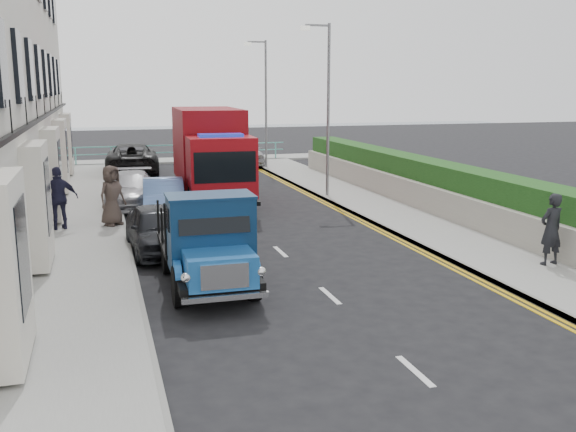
# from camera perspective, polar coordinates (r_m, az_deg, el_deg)

# --- Properties ---
(ground) EXTENTS (120.00, 120.00, 0.00)m
(ground) POSITION_cam_1_polar(r_m,az_deg,el_deg) (12.59, 6.94, -9.83)
(ground) COLOR black
(ground) RESTS_ON ground
(pavement_west) EXTENTS (2.40, 38.00, 0.12)m
(pavement_west) POSITION_cam_1_polar(r_m,az_deg,el_deg) (20.24, -17.40, -1.90)
(pavement_west) COLOR gray
(pavement_west) RESTS_ON ground
(pavement_east) EXTENTS (2.60, 38.00, 0.12)m
(pavement_east) POSITION_cam_1_polar(r_m,az_deg,el_deg) (22.60, 10.23, -0.19)
(pavement_east) COLOR gray
(pavement_east) RESTS_ON ground
(promenade) EXTENTS (30.00, 2.50, 0.12)m
(promenade) POSITION_cam_1_polar(r_m,az_deg,el_deg) (40.27, -9.71, 4.90)
(promenade) COLOR gray
(promenade) RESTS_ON ground
(sea_plane) EXTENTS (120.00, 120.00, 0.00)m
(sea_plane) POSITION_cam_1_polar(r_m,az_deg,el_deg) (71.04, -12.79, 7.51)
(sea_plane) COLOR slate
(sea_plane) RESTS_ON ground
(garden_east) EXTENTS (1.45, 28.00, 1.75)m
(garden_east) POSITION_cam_1_polar(r_m,az_deg,el_deg) (23.36, 14.50, 2.10)
(garden_east) COLOR #B2AD9E
(garden_east) RESTS_ON ground
(seafront_railing) EXTENTS (13.00, 0.08, 1.11)m
(seafront_railing) POSITION_cam_1_polar(r_m,az_deg,el_deg) (39.42, -9.59, 5.52)
(seafront_railing) COLOR #59B2A5
(seafront_railing) RESTS_ON ground
(lamp_mid) EXTENTS (1.23, 0.18, 7.00)m
(lamp_mid) POSITION_cam_1_polar(r_m,az_deg,el_deg) (26.30, 3.35, 10.23)
(lamp_mid) COLOR slate
(lamp_mid) RESTS_ON ground
(lamp_far) EXTENTS (1.23, 0.18, 7.00)m
(lamp_far) POSITION_cam_1_polar(r_m,az_deg,el_deg) (35.86, -2.17, 10.57)
(lamp_far) COLOR slate
(lamp_far) RESTS_ON ground
(bedford_lorry) EXTENTS (1.95, 4.73, 2.22)m
(bedford_lorry) POSITION_cam_1_polar(r_m,az_deg,el_deg) (14.37, -6.94, -2.86)
(bedford_lorry) COLOR black
(bedford_lorry) RESTS_ON ground
(red_lorry) EXTENTS (2.63, 7.11, 3.68)m
(red_lorry) POSITION_cam_1_polar(r_m,az_deg,el_deg) (25.66, -6.91, 5.58)
(red_lorry) COLOR black
(red_lorry) RESTS_ON ground
(parked_car_front) EXTENTS (1.76, 3.94, 1.32)m
(parked_car_front) POSITION_cam_1_polar(r_m,az_deg,el_deg) (18.21, -11.51, -1.12)
(parked_car_front) COLOR black
(parked_car_front) RESTS_ON ground
(parked_car_mid) EXTENTS (1.70, 4.12, 1.33)m
(parked_car_mid) POSITION_cam_1_polar(r_m,az_deg,el_deg) (23.16, -10.99, 1.58)
(parked_car_mid) COLOR #618AD1
(parked_car_mid) RESTS_ON ground
(parked_car_rear) EXTENTS (2.21, 4.60, 1.29)m
(parked_car_rear) POSITION_cam_1_polar(r_m,az_deg,el_deg) (25.48, -13.77, 2.31)
(parked_car_rear) COLOR #A5A4A9
(parked_car_rear) RESTS_ON ground
(seafront_car_left) EXTENTS (2.93, 5.85, 1.59)m
(seafront_car_left) POSITION_cam_1_polar(r_m,az_deg,el_deg) (35.33, -13.70, 5.04)
(seafront_car_left) COLOR black
(seafront_car_left) RESTS_ON ground
(seafront_car_right) EXTENTS (2.27, 4.83, 1.60)m
(seafront_car_right) POSITION_cam_1_polar(r_m,az_deg,el_deg) (37.87, -3.90, 5.75)
(seafront_car_right) COLOR #AFAEB2
(seafront_car_right) RESTS_ON ground
(pedestrian_east_near) EXTENTS (0.72, 0.52, 1.83)m
(pedestrian_east_near) POSITION_cam_1_polar(r_m,az_deg,el_deg) (17.38, 22.36, -1.09)
(pedestrian_east_near) COLOR black
(pedestrian_east_near) RESTS_ON pavement_east
(pedestrian_west_near) EXTENTS (1.24, 0.72, 1.98)m
(pedestrian_west_near) POSITION_cam_1_polar(r_m,az_deg,el_deg) (21.33, -19.68, 1.50)
(pedestrian_west_near) COLOR #1C1C33
(pedestrian_west_near) RESTS_ON pavement_west
(pedestrian_west_far) EXTENTS (1.13, 1.07, 1.95)m
(pedestrian_west_far) POSITION_cam_1_polar(r_m,az_deg,el_deg) (21.46, -15.40, 1.78)
(pedestrian_west_far) COLOR #40342E
(pedestrian_west_far) RESTS_ON pavement_west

